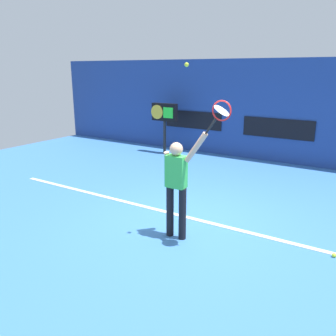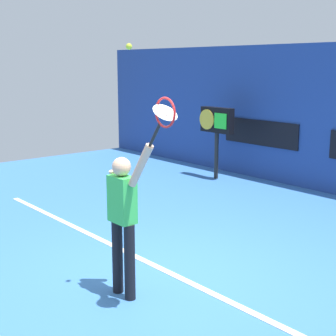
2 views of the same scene
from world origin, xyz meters
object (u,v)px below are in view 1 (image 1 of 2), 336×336
Objects in this scene: tennis_player at (177,182)px; scoreboard_clock at (164,114)px; tennis_ball at (187,65)px; tennis_racket at (220,113)px; spare_ball at (334,255)px.

tennis_player reaches higher than scoreboard_clock.
tennis_player is 28.13× the size of tennis_ball.
tennis_racket is 7.08m from scoreboard_clock.
tennis_ball is 6.83m from scoreboard_clock.
tennis_player is at bearing -54.92° from scoreboard_clock.
scoreboard_clock is (-3.77, 5.37, 0.34)m from tennis_player.
tennis_player is 6.57m from scoreboard_clock.
tennis_player reaches higher than spare_ball.
tennis_player is at bearing -163.37° from spare_ball.
spare_ball is at bearing 17.54° from tennis_ball.
tennis_racket is (0.75, -0.00, 1.22)m from tennis_player.
tennis_racket is 8.74× the size of spare_ball.
tennis_racket is 0.91m from tennis_ball.
tennis_ball is at bearing -162.46° from spare_ball.
scoreboard_clock is at bearing 130.09° from tennis_racket.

